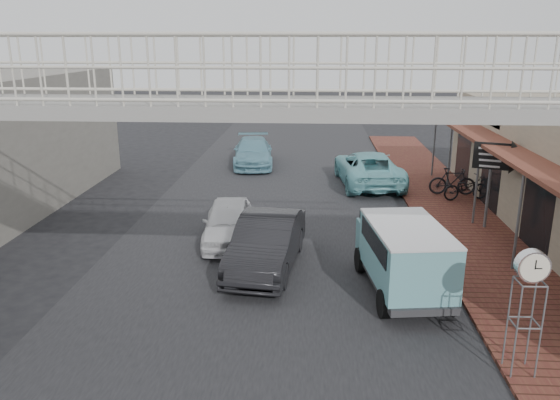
# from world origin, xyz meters

# --- Properties ---
(ground) EXTENTS (120.00, 120.00, 0.00)m
(ground) POSITION_xyz_m (0.00, 0.00, 0.00)
(ground) COLOR black
(ground) RESTS_ON ground
(road_strip) EXTENTS (10.00, 60.00, 0.01)m
(road_strip) POSITION_xyz_m (0.00, 0.00, 0.01)
(road_strip) COLOR black
(road_strip) RESTS_ON ground
(sidewalk) EXTENTS (3.00, 40.00, 0.10)m
(sidewalk) POSITION_xyz_m (6.50, 3.00, 0.05)
(sidewalk) COLOR brown
(sidewalk) RESTS_ON ground
(footbridge) EXTENTS (16.40, 2.40, 6.34)m
(footbridge) POSITION_xyz_m (0.00, -4.00, 3.18)
(footbridge) COLOR gray
(footbridge) RESTS_ON ground
(white_hatchback) EXTENTS (1.90, 4.00, 1.32)m
(white_hatchback) POSITION_xyz_m (-1.40, 2.93, 0.66)
(white_hatchback) COLOR white
(white_hatchback) RESTS_ON ground
(dark_sedan) EXTENTS (2.12, 4.74, 1.51)m
(dark_sedan) POSITION_xyz_m (0.00, 0.88, 0.76)
(dark_sedan) COLOR black
(dark_sedan) RESTS_ON ground
(angkot_curb) EXTENTS (3.02, 5.66, 1.51)m
(angkot_curb) POSITION_xyz_m (3.74, 10.50, 0.76)
(angkot_curb) COLOR #71BCC3
(angkot_curb) RESTS_ON ground
(angkot_far) EXTENTS (2.41, 4.94, 1.38)m
(angkot_far) POSITION_xyz_m (-1.84, 14.12, 0.69)
(angkot_far) COLOR #659CB0
(angkot_far) RESTS_ON ground
(angkot_van) EXTENTS (2.19, 4.02, 1.88)m
(angkot_van) POSITION_xyz_m (3.59, -0.53, 1.19)
(angkot_van) COLOR black
(angkot_van) RESTS_ON ground
(motorcycle_near) EXTENTS (2.01, 1.15, 1.00)m
(motorcycle_near) POSITION_xyz_m (7.39, 7.95, 0.60)
(motorcycle_near) COLOR black
(motorcycle_near) RESTS_ON sidewalk
(motorcycle_far) EXTENTS (1.90, 0.58, 1.13)m
(motorcycle_far) POSITION_xyz_m (7.03, 8.67, 0.67)
(motorcycle_far) COLOR black
(motorcycle_far) RESTS_ON sidewalk
(street_clock) EXTENTS (0.62, 0.50, 2.50)m
(street_clock) POSITION_xyz_m (5.30, -4.03, 2.17)
(street_clock) COLOR #59595B
(street_clock) RESTS_ON sidewalk
(arrow_sign) EXTENTS (1.83, 1.23, 3.03)m
(arrow_sign) POSITION_xyz_m (7.87, 4.30, 2.55)
(arrow_sign) COLOR #59595B
(arrow_sign) RESTS_ON sidewalk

